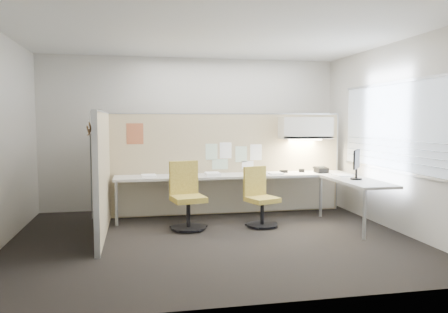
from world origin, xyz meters
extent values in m
cube|color=black|center=(0.00, 0.00, -0.01)|extent=(5.50, 4.50, 0.01)
cube|color=white|center=(0.00, 0.00, 2.80)|extent=(5.50, 4.50, 0.01)
cube|color=beige|center=(0.00, 2.25, 1.40)|extent=(5.50, 0.02, 2.80)
cube|color=beige|center=(0.00, -2.25, 1.40)|extent=(5.50, 0.02, 2.80)
cube|color=beige|center=(2.75, 0.00, 1.40)|extent=(0.02, 4.50, 2.80)
cube|color=#9AA6B3|center=(2.73, 0.00, 1.55)|extent=(0.01, 2.80, 1.30)
cube|color=tan|center=(0.55, 1.60, 0.88)|extent=(4.10, 0.06, 1.75)
cube|color=tan|center=(-1.50, 0.50, 0.88)|extent=(0.06, 2.20, 1.75)
cube|color=beige|center=(0.60, 1.27, 0.71)|extent=(4.00, 0.60, 0.04)
cube|color=beige|center=(2.30, 0.23, 0.71)|extent=(0.60, 1.47, 0.04)
cube|color=beige|center=(0.60, 1.54, 0.34)|extent=(3.90, 0.02, 0.64)
cylinder|color=#A5A8AA|center=(-1.35, 1.02, 0.34)|extent=(0.05, 0.05, 0.69)
cylinder|color=#A5A8AA|center=(2.05, -0.45, 0.34)|extent=(0.05, 0.05, 0.69)
cylinder|color=#A5A8AA|center=(2.05, 1.02, 0.34)|extent=(0.05, 0.05, 0.69)
cube|color=beige|center=(1.90, 1.39, 1.51)|extent=(0.90, 0.36, 0.38)
cube|color=#FFEABF|center=(1.90, 1.39, 1.30)|extent=(0.60, 0.06, 0.02)
cube|color=#8CBF8C|center=(0.25, 1.57, 1.10)|extent=(0.21, 0.00, 0.28)
cube|color=white|center=(0.50, 1.57, 1.12)|extent=(0.21, 0.00, 0.28)
cube|color=#8CBF8C|center=(0.78, 1.57, 1.05)|extent=(0.21, 0.00, 0.28)
cube|color=white|center=(1.05, 1.57, 1.08)|extent=(0.21, 0.00, 0.28)
cube|color=#8CBF8C|center=(0.40, 1.57, 0.88)|extent=(0.28, 0.00, 0.18)
cube|color=white|center=(0.90, 1.57, 0.86)|extent=(0.21, 0.00, 0.14)
cube|color=#E8581D|center=(-1.05, 1.57, 1.42)|extent=(0.28, 0.00, 0.35)
cylinder|color=black|center=(-0.28, 0.55, 0.03)|extent=(0.53, 0.53, 0.03)
cylinder|color=black|center=(-0.28, 0.55, 0.24)|extent=(0.06, 0.06, 0.41)
cube|color=#E5D055|center=(-0.28, 0.55, 0.47)|extent=(0.55, 0.55, 0.08)
cube|color=#E5D055|center=(-0.32, 0.78, 0.77)|extent=(0.45, 0.15, 0.51)
cylinder|color=black|center=(0.87, 0.52, 0.03)|extent=(0.48, 0.48, 0.03)
cylinder|color=black|center=(0.87, 0.52, 0.21)|extent=(0.06, 0.06, 0.37)
cube|color=#E5D055|center=(0.87, 0.52, 0.42)|extent=(0.54, 0.54, 0.07)
cube|color=#E5D055|center=(0.80, 0.71, 0.69)|extent=(0.40, 0.19, 0.46)
cylinder|color=black|center=(2.30, 0.27, 0.74)|extent=(0.18, 0.18, 0.02)
cylinder|color=black|center=(2.30, 0.27, 0.82)|extent=(0.04, 0.04, 0.16)
cube|color=black|center=(2.30, 0.27, 1.05)|extent=(0.29, 0.36, 0.29)
cube|color=black|center=(2.30, 0.27, 1.05)|extent=(0.25, 0.32, 0.25)
cube|color=black|center=(2.13, 1.20, 0.78)|extent=(0.23, 0.22, 0.12)
cylinder|color=black|center=(2.04, 1.22, 0.81)|extent=(0.06, 0.17, 0.04)
cube|color=black|center=(1.49, 1.33, 0.76)|extent=(0.14, 0.05, 0.05)
cube|color=black|center=(1.83, 1.35, 0.76)|extent=(0.11, 0.09, 0.06)
cube|color=silver|center=(-1.50, -0.24, 1.77)|extent=(0.14, 0.02, 0.02)
cylinder|color=silver|center=(-1.57, -0.24, 1.69)|extent=(0.02, 0.02, 0.14)
cube|color=#AD7F4C|center=(-1.57, -0.24, 1.56)|extent=(0.02, 0.43, 0.12)
cube|color=#AD7F4C|center=(-1.60, -0.21, 1.52)|extent=(0.02, 0.43, 0.12)
cube|color=gray|center=(-1.58, -0.29, 0.95)|extent=(0.01, 0.07, 1.06)
cube|color=white|center=(-0.84, 1.31, 0.74)|extent=(0.24, 0.31, 0.03)
cube|color=white|center=(-0.21, 1.31, 0.74)|extent=(0.29, 0.34, 0.02)
cube|color=white|center=(0.21, 1.20, 0.75)|extent=(0.24, 0.30, 0.05)
cube|color=white|center=(1.04, 1.24, 0.74)|extent=(0.29, 0.34, 0.02)
cube|color=white|center=(1.28, 1.21, 0.74)|extent=(0.25, 0.32, 0.03)
cube|color=white|center=(2.29, 0.75, 0.74)|extent=(0.26, 0.32, 0.02)
camera|label=1|loc=(-1.00, -5.89, 1.64)|focal=35.00mm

